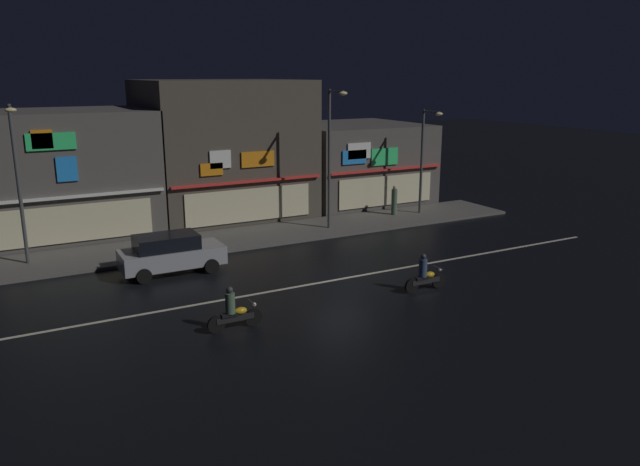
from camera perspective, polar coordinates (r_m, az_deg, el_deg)
name	(u,v)px	position (r m, az deg, el deg)	size (l,w,h in m)	color
ground_plane	(341,279)	(25.44, 1.93, -4.30)	(140.00, 140.00, 0.00)	black
lane_divider_stripe	(341,279)	(25.44, 1.94, -4.28)	(28.45, 0.16, 0.01)	beige
sidewalk_far	(265,235)	(32.16, -5.14, -0.19)	(29.94, 4.05, 0.14)	#5B5954
storefront_left_block	(62,174)	(34.46, -22.83, 5.08)	(9.13, 6.77, 6.45)	#56514C
storefront_center_block	(352,162)	(41.01, 3.02, 6.55)	(8.35, 8.20, 5.06)	#56514C
storefront_right_block	(222,149)	(37.06, -9.08, 7.74)	(9.00, 8.35, 7.90)	#4C443A
streetlamp_west	(17,172)	(28.94, -26.28, 5.10)	(0.44, 1.64, 6.87)	#47494C
streetlamp_mid	(331,148)	(32.35, 1.05, 7.85)	(0.44, 1.64, 7.33)	#47494C
streetlamp_east	(425,152)	(36.59, 9.68, 7.41)	(0.44, 1.64, 6.10)	#47494C
pedestrian_on_sidewalk	(394,201)	(36.52, 6.90, 2.95)	(0.34, 0.34, 1.73)	#4C664C
parked_car_near_kerb	(171,253)	(26.77, -13.69, -1.80)	(4.30, 1.98, 1.67)	#9EA0A5
motorcycle_lead	(425,275)	(24.25, 9.68, -3.89)	(1.90, 0.60, 1.52)	black
motorcycle_following	(233,312)	(20.55, -8.04, -7.24)	(1.90, 0.60, 1.52)	black
traffic_cone	(204,257)	(28.02, -10.74, -2.17)	(0.36, 0.36, 0.55)	orange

